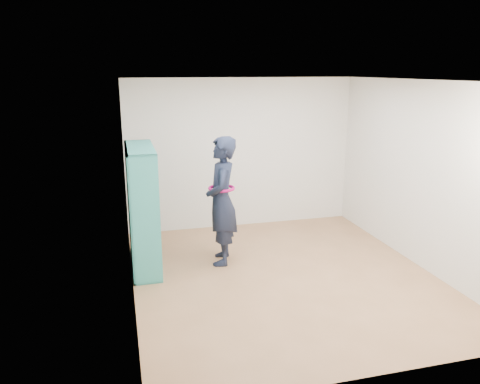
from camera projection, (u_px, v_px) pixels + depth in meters
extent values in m
plane|color=#906541|center=(284.00, 276.00, 6.39)|extent=(4.50, 4.50, 0.00)
plane|color=white|center=(289.00, 80.00, 5.72)|extent=(4.50, 4.50, 0.00)
cube|color=silver|center=(128.00, 194.00, 5.57)|extent=(0.02, 4.50, 2.60)
cube|color=silver|center=(421.00, 175.00, 6.54)|extent=(0.02, 4.50, 2.60)
cube|color=silver|center=(242.00, 154.00, 8.16)|extent=(4.00, 0.02, 2.60)
cube|color=silver|center=(378.00, 245.00, 3.95)|extent=(4.00, 0.02, 2.60)
cube|color=teal|center=(145.00, 222.00, 5.92)|extent=(0.38, 0.03, 1.72)
cube|color=teal|center=(140.00, 196.00, 7.10)|extent=(0.38, 0.03, 1.72)
cube|color=teal|center=(146.00, 264.00, 6.73)|extent=(0.38, 1.29, 0.03)
cube|color=teal|center=(139.00, 148.00, 6.29)|extent=(0.38, 1.29, 0.03)
cube|color=teal|center=(130.00, 209.00, 6.47)|extent=(0.03, 1.29, 1.72)
cube|color=teal|center=(143.00, 212.00, 6.32)|extent=(0.35, 0.03, 1.67)
cube|color=teal|center=(142.00, 204.00, 6.70)|extent=(0.35, 0.03, 1.67)
cube|color=teal|center=(144.00, 236.00, 6.62)|extent=(0.35, 1.24, 0.03)
cube|color=teal|center=(143.00, 208.00, 6.51)|extent=(0.35, 1.24, 0.03)
cube|color=teal|center=(141.00, 179.00, 6.40)|extent=(0.35, 1.24, 0.03)
cube|color=beige|center=(149.00, 272.00, 6.33)|extent=(0.24, 0.15, 0.06)
cube|color=black|center=(148.00, 236.00, 6.14)|extent=(0.19, 0.17, 0.31)
cube|color=maroon|center=(147.00, 208.00, 6.04)|extent=(0.19, 0.17, 0.25)
cube|color=silver|center=(144.00, 183.00, 6.01)|extent=(0.24, 0.15, 0.06)
cube|color=navy|center=(148.00, 255.00, 6.64)|extent=(0.19, 0.17, 0.27)
cube|color=brown|center=(146.00, 228.00, 6.53)|extent=(0.19, 0.17, 0.24)
cube|color=#BFB28C|center=(144.00, 204.00, 6.50)|extent=(0.24, 0.15, 0.09)
cube|color=#26594C|center=(143.00, 169.00, 6.32)|extent=(0.19, 0.17, 0.27)
cube|color=beige|center=(146.00, 243.00, 7.02)|extent=(0.19, 0.17, 0.32)
cube|color=black|center=(144.00, 224.00, 6.99)|extent=(0.24, 0.15, 0.06)
cube|color=maroon|center=(143.00, 192.00, 6.81)|extent=(0.19, 0.17, 0.25)
cube|color=silver|center=(141.00, 164.00, 6.70)|extent=(0.19, 0.17, 0.25)
imported|color=black|center=(222.00, 201.00, 6.63)|extent=(0.58, 0.75, 1.84)
torus|color=#B30D63|center=(222.00, 188.00, 6.58)|extent=(0.46, 0.46, 0.04)
cube|color=silver|center=(212.00, 191.00, 6.67)|extent=(0.02, 0.09, 0.13)
cube|color=black|center=(212.00, 191.00, 6.67)|extent=(0.02, 0.09, 0.12)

